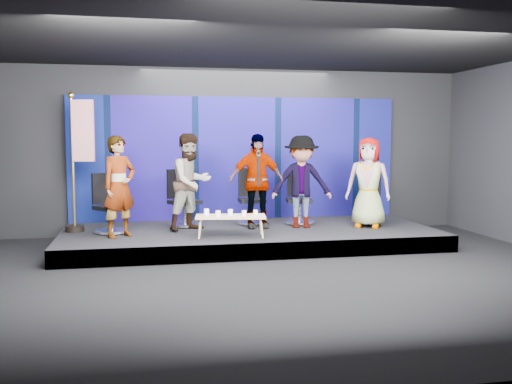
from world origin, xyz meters
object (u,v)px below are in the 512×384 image
chair_d (299,206)px  mug_b (218,214)px  panelist_e (368,182)px  chair_b (183,208)px  mug_c (230,212)px  coffee_table (231,217)px  mug_a (207,212)px  panelist_c (256,181)px  chair_c (251,206)px  flag_stand (79,158)px  mug_e (256,212)px  chair_e (368,206)px  chair_a (109,213)px  panelist_a (119,187)px  panelist_b (191,182)px  panelist_d (302,182)px  mug_d (244,213)px

chair_d → mug_b: size_ratio=10.83×
panelist_e → mug_b: bearing=-137.2°
chair_b → mug_c: (0.74, -1.28, 0.06)m
coffee_table → mug_a: 0.45m
panelist_c → mug_b: bearing=-131.6°
chair_b → mug_b: bearing=-102.8°
coffee_table → chair_b: bearing=118.6°
chair_c → mug_c: size_ratio=11.24×
mug_a → flag_stand: flag_stand is taller
mug_e → panelist_e: bearing=13.6°
chair_e → chair_d: bearing=-158.4°
chair_a → mug_e: chair_a is taller
flag_stand → mug_c: bearing=-6.4°
panelist_a → chair_b: panelist_a is taller
chair_c → flag_stand: flag_stand is taller
chair_d → mug_c: size_ratio=11.03×
chair_a → panelist_c: panelist_c is taller
panelist_b → mug_b: size_ratio=17.90×
panelist_b → mug_a: 0.87m
chair_a → panelist_d: (3.61, -0.07, 0.53)m
mug_a → mug_e: mug_a is taller
chair_e → panelist_b: bearing=-146.4°
chair_b → panelist_d: 2.37m
mug_a → panelist_b: bearing=106.7°
chair_a → mug_b: (1.88, -0.89, 0.07)m
panelist_d → panelist_e: size_ratio=1.02×
panelist_b → mug_c: 1.12m
chair_d → coffee_table: size_ratio=0.86×
panelist_a → panelist_b: bearing=-16.0°
chair_a → coffee_table: (2.11, -0.82, -0.02)m
chair_b → panelist_b: bearing=-108.8°
chair_b → chair_e: 3.74m
chair_c → mug_d: (-0.41, -1.48, 0.05)m
coffee_table → mug_a: mug_a is taller
mug_a → mug_d: mug_a is taller
panelist_d → mug_e: panelist_d is taller
chair_a → panelist_a: size_ratio=0.62×
panelist_a → panelist_d: 3.43m
chair_d → coffee_table: 2.03m
chair_b → coffee_table: 1.54m
chair_c → flag_stand: bearing=-173.8°
chair_a → mug_e: 2.69m
chair_a → chair_d: (3.71, 0.43, 0.00)m
chair_b → mug_b: chair_b is taller
panelist_a → mug_e: panelist_a is taller
panelist_a → mug_d: (2.14, -0.43, -0.47)m
chair_d → mug_d: bearing=-126.7°
mug_e → flag_stand: bearing=160.6°
mug_b → mug_e: size_ratio=1.16×
panelist_b → mug_d: size_ratio=19.52×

